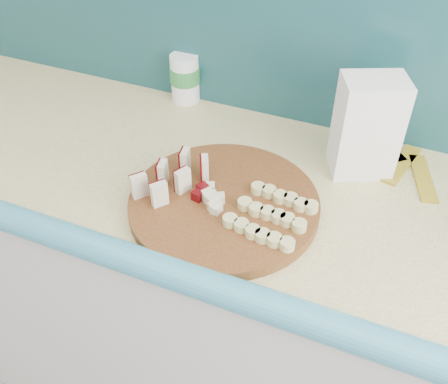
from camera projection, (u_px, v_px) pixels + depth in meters
kitchen_counter at (217, 297)px, 1.42m from camera, size 2.20×0.63×0.91m
backsplash at (264, 17)px, 1.16m from camera, size 2.20×0.02×0.50m
cutting_board at (224, 204)px, 1.02m from camera, size 0.44×0.44×0.02m
apple_wedges at (172, 177)px, 1.03m from camera, size 0.12×0.15×0.05m
apple_chunks at (213, 192)px, 1.02m from camera, size 0.05×0.06×0.02m
banana_slices at (272, 215)px, 0.97m from camera, size 0.16×0.16×0.02m
flour_bag at (367, 127)px, 1.06m from camera, size 0.16×0.14×0.22m
canister at (185, 77)px, 1.32m from camera, size 0.08×0.08×0.13m
banana_peel at (399, 168)px, 1.13m from camera, size 0.23×0.20×0.01m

